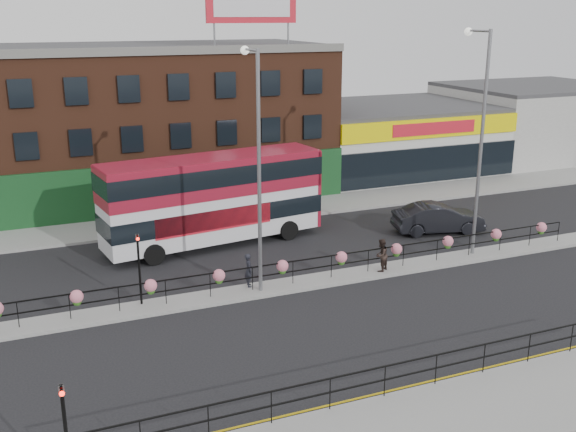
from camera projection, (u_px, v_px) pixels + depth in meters
name	position (u px, v px, depth m)	size (l,w,h in m)	color
ground	(312.00, 283.00, 31.97)	(120.00, 120.00, 0.00)	black
south_pavement	(469.00, 415.00, 21.34)	(60.00, 4.00, 0.15)	gray
north_pavement	(233.00, 215.00, 42.56)	(60.00, 4.00, 0.15)	gray
median	(312.00, 282.00, 31.95)	(60.00, 1.60, 0.15)	gray
yellow_line_inner	(428.00, 382.00, 23.40)	(60.00, 0.10, 0.01)	gold
yellow_line_outer	(431.00, 384.00, 23.24)	(60.00, 0.10, 0.01)	gold
brick_building	(141.00, 121.00, 46.67)	(25.00, 12.21, 10.30)	brown
supermarket	(390.00, 137.00, 54.69)	(15.00, 12.25, 5.30)	silver
warehouse_east	(533.00, 120.00, 60.05)	(14.50, 12.00, 6.30)	#ADACA8
median_railing	(312.00, 263.00, 31.67)	(30.04, 0.56, 1.23)	black
south_railing	(385.00, 374.00, 22.03)	(20.04, 0.05, 1.12)	black
double_decker_bus	(214.00, 191.00, 36.52)	(12.49, 4.48, 4.95)	silver
car	(438.00, 218.00, 39.17)	(5.50, 2.99, 1.72)	black
pedestrian_a	(249.00, 270.00, 31.01)	(0.46, 0.63, 1.60)	black
pedestrian_b	(381.00, 255.00, 32.87)	(1.00, 0.95, 1.64)	black
lamp_column_west	(257.00, 151.00, 29.19)	(0.39, 1.89, 10.80)	slate
lamp_column_east	(479.00, 124.00, 33.85)	(0.41, 2.01, 11.46)	slate
traffic_light_south	(64.00, 416.00, 17.12)	(0.15, 0.28, 3.65)	black
traffic_light_median	(138.00, 254.00, 28.67)	(0.15, 0.28, 3.65)	black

